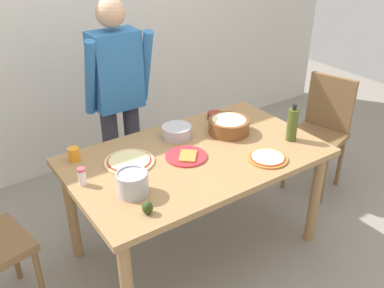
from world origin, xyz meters
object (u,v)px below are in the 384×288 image
person_cook (118,95)px  steel_pot (133,183)px  pizza_raw_on_board (129,161)px  chair_wooden_right (322,127)px  small_sauce_bowl (215,115)px  pizza_cooked_on_tray (268,158)px  cup_orange (74,154)px  popcorn_bowl (229,124)px  plate_with_slice (187,156)px  dining_table (196,166)px  olive_oil_bottle (292,124)px  avocado (147,208)px  mixing_bowl_steel (177,132)px  salt_shaker (82,177)px

person_cook → steel_pot: size_ratio=9.34×
pizza_raw_on_board → chair_wooden_right: bearing=-2.1°
steel_pot → small_sauce_bowl: bearing=28.3°
pizza_cooked_on_tray → cup_orange: size_ratio=2.90×
popcorn_bowl → cup_orange: 1.04m
plate_with_slice → cup_orange: bearing=148.4°
steel_pot → dining_table: bearing=16.1°
plate_with_slice → steel_pot: steel_pot is taller
olive_oil_bottle → avocado: olive_oil_bottle is taller
mixing_bowl_steel → person_cook: bearing=110.3°
pizza_raw_on_board → small_sauce_bowl: bearing=14.2°
pizza_cooked_on_tray → mixing_bowl_steel: 0.64m
cup_orange → steel_pot: bearing=-75.4°
pizza_cooked_on_tray → plate_with_slice: 0.50m
person_cook → olive_oil_bottle: 1.24m
pizza_raw_on_board → avocado: avocado is taller
pizza_cooked_on_tray → olive_oil_bottle: (0.30, 0.10, 0.10)m
dining_table → steel_pot: size_ratio=9.22×
chair_wooden_right → pizza_cooked_on_tray: size_ratio=3.86×
dining_table → olive_oil_bottle: 0.69m
dining_table → popcorn_bowl: (0.35, 0.12, 0.15)m
person_cook → plate_with_slice: person_cook is taller
chair_wooden_right → popcorn_bowl: 1.01m
small_sauce_bowl → mixing_bowl_steel: bearing=-167.4°
dining_table → chair_wooden_right: 1.33m
steel_pot → salt_shaker: steel_pot is taller
avocado → chair_wooden_right: bearing=13.1°
popcorn_bowl → chair_wooden_right: bearing=-2.1°
chair_wooden_right → cup_orange: 2.01m
pizza_raw_on_board → steel_pot: (-0.13, -0.30, 0.06)m
salt_shaker → mixing_bowl_steel: bearing=13.8°
olive_oil_bottle → steel_pot: size_ratio=1.48×
chair_wooden_right → steel_pot: (-1.84, -0.24, 0.29)m
olive_oil_bottle → avocado: 1.19m
popcorn_bowl → steel_pot: size_ratio=1.61×
dining_table → pizza_raw_on_board: size_ratio=5.23×
steel_pot → cup_orange: steel_pot is taller
pizza_raw_on_board → small_sauce_bowl: 0.83m
cup_orange → avocado: 0.72m
plate_with_slice → mixing_bowl_steel: 0.28m
pizza_raw_on_board → avocado: bearing=-106.9°
person_cook → steel_pot: person_cook is taller
mixing_bowl_steel → salt_shaker: (-0.74, -0.18, 0.01)m
pizza_cooked_on_tray → avocado: avocado is taller
popcorn_bowl → salt_shaker: size_ratio=2.64×
dining_table → salt_shaker: salt_shaker is taller
pizza_raw_on_board → pizza_cooked_on_tray: size_ratio=1.24×
pizza_cooked_on_tray → steel_pot: size_ratio=1.42×
steel_pot → cup_orange: bearing=104.6°
popcorn_bowl → pizza_cooked_on_tray: bearing=-93.9°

